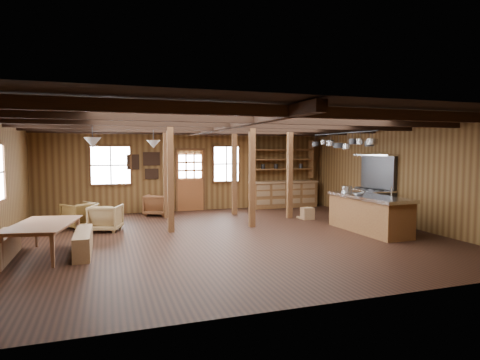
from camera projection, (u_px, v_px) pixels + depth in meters
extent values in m
cube|color=black|center=(227.00, 237.00, 9.67)|extent=(10.00, 9.00, 0.02)
cube|color=black|center=(227.00, 120.00, 9.46)|extent=(10.00, 9.00, 0.02)
cube|color=#513117|center=(399.00, 175.00, 11.15)|extent=(0.02, 9.00, 2.80)
cube|color=#513117|center=(190.00, 170.00, 13.84)|extent=(10.00, 0.02, 2.80)
cube|color=#513117|center=(325.00, 202.00, 5.30)|extent=(10.00, 0.02, 2.80)
cube|color=black|center=(292.00, 112.00, 6.16)|extent=(9.80, 0.12, 0.18)
cube|color=black|center=(257.00, 119.00, 7.58)|extent=(9.80, 0.12, 0.18)
cube|color=black|center=(233.00, 124.00, 9.00)|extent=(9.80, 0.12, 0.18)
cube|color=black|center=(216.00, 127.00, 10.42)|extent=(9.80, 0.12, 0.18)
cube|color=black|center=(203.00, 130.00, 11.84)|extent=(9.80, 0.12, 0.18)
cube|color=black|center=(194.00, 132.00, 13.07)|extent=(9.80, 0.12, 0.18)
cube|color=black|center=(227.00, 125.00, 9.47)|extent=(0.18, 8.82, 0.18)
cube|color=#452213|center=(170.00, 177.00, 10.14)|extent=(0.15, 0.15, 2.80)
cube|color=#452213|center=(166.00, 173.00, 12.28)|extent=(0.15, 0.15, 2.80)
cube|color=#452213|center=(252.00, 176.00, 10.83)|extent=(0.15, 0.15, 2.80)
cube|color=#452213|center=(234.00, 171.00, 12.98)|extent=(0.15, 0.15, 2.80)
cube|color=#452213|center=(290.00, 173.00, 12.28)|extent=(0.15, 0.15, 2.80)
cube|color=brown|center=(190.00, 195.00, 13.84)|extent=(0.90, 0.06, 1.10)
cube|color=#452213|center=(176.00, 181.00, 13.65)|extent=(0.06, 0.08, 2.10)
cube|color=#452213|center=(204.00, 180.00, 13.96)|extent=(0.06, 0.08, 2.10)
cube|color=#452213|center=(190.00, 149.00, 13.73)|extent=(1.02, 0.08, 0.06)
cube|color=white|center=(190.00, 166.00, 13.77)|extent=(0.84, 0.02, 0.90)
cube|color=white|center=(111.00, 165.00, 12.95)|extent=(1.20, 0.02, 1.20)
cube|color=#452213|center=(111.00, 165.00, 12.95)|extent=(1.32, 0.06, 1.32)
cube|color=white|center=(226.00, 164.00, 14.18)|extent=(0.90, 0.02, 1.20)
cube|color=#452213|center=(226.00, 164.00, 14.18)|extent=(1.02, 0.06, 1.32)
cube|color=silver|center=(152.00, 159.00, 13.35)|extent=(0.50, 0.03, 0.40)
cube|color=black|center=(152.00, 159.00, 13.34)|extent=(0.55, 0.02, 0.45)
cube|color=silver|center=(133.00, 162.00, 13.17)|extent=(0.35, 0.03, 0.45)
cube|color=black|center=(133.00, 162.00, 13.16)|extent=(0.40, 0.02, 0.50)
cube|color=silver|center=(152.00, 174.00, 13.38)|extent=(0.40, 0.03, 0.30)
cube|color=black|center=(152.00, 174.00, 13.38)|extent=(0.45, 0.02, 0.35)
cube|color=brown|center=(283.00, 195.00, 14.69)|extent=(2.50, 0.55, 0.90)
cube|color=olive|center=(284.00, 182.00, 14.63)|extent=(2.55, 0.60, 0.06)
cube|color=brown|center=(283.00, 169.00, 14.66)|extent=(2.30, 0.35, 0.04)
cube|color=brown|center=(283.00, 159.00, 14.64)|extent=(2.30, 0.35, 0.04)
cube|color=brown|center=(283.00, 150.00, 14.61)|extent=(2.30, 0.35, 0.04)
cube|color=brown|center=(253.00, 160.00, 14.27)|extent=(0.04, 0.35, 1.40)
cube|color=brown|center=(311.00, 159.00, 15.00)|extent=(0.04, 0.35, 1.40)
cylinder|color=#2D2D30|center=(92.00, 127.00, 8.53)|extent=(0.02, 0.02, 0.45)
cone|color=silver|center=(93.00, 143.00, 8.56)|extent=(0.36, 0.36, 0.22)
cylinder|color=#2D2D30|center=(153.00, 132.00, 10.90)|extent=(0.02, 0.02, 0.45)
cone|color=silver|center=(153.00, 144.00, 10.92)|extent=(0.36, 0.36, 0.22)
cylinder|color=#2D2D30|center=(343.00, 133.00, 10.83)|extent=(0.04, 3.00, 0.04)
cylinder|color=#2D2D30|center=(372.00, 135.00, 9.54)|extent=(0.01, 0.01, 0.19)
cylinder|color=silver|center=(372.00, 142.00, 9.55)|extent=(0.27, 0.27, 0.14)
cylinder|color=#2D2D30|center=(369.00, 136.00, 9.87)|extent=(0.01, 0.01, 0.23)
cylinder|color=#2D2D30|center=(369.00, 144.00, 9.88)|extent=(0.23, 0.23, 0.14)
cylinder|color=#2D2D30|center=(360.00, 135.00, 10.14)|extent=(0.01, 0.01, 0.17)
cylinder|color=silver|center=(360.00, 142.00, 10.15)|extent=(0.19, 0.19, 0.14)
cylinder|color=#2D2D30|center=(353.00, 136.00, 10.41)|extent=(0.01, 0.01, 0.17)
cylinder|color=#2D2D30|center=(353.00, 141.00, 10.42)|extent=(0.19, 0.19, 0.14)
cylinder|color=#2D2D30|center=(348.00, 138.00, 10.71)|extent=(0.01, 0.01, 0.29)
cylinder|color=silver|center=(347.00, 146.00, 10.73)|extent=(0.26, 0.26, 0.14)
cylinder|color=#2D2D30|center=(339.00, 138.00, 10.97)|extent=(0.01, 0.01, 0.26)
cylinder|color=#2D2D30|center=(338.00, 145.00, 10.98)|extent=(0.27, 0.27, 0.14)
cylinder|color=#2D2D30|center=(331.00, 137.00, 11.24)|extent=(0.01, 0.01, 0.21)
cylinder|color=silver|center=(331.00, 144.00, 11.25)|extent=(0.26, 0.26, 0.14)
cylinder|color=#2D2D30|center=(330.00, 137.00, 11.57)|extent=(0.01, 0.01, 0.17)
cylinder|color=#2D2D30|center=(330.00, 143.00, 11.58)|extent=(0.22, 0.22, 0.14)
cylinder|color=#2D2D30|center=(324.00, 137.00, 11.84)|extent=(0.01, 0.01, 0.15)
cylinder|color=silver|center=(324.00, 142.00, 11.85)|extent=(0.18, 0.18, 0.14)
cylinder|color=#2D2D30|center=(316.00, 138.00, 12.09)|extent=(0.01, 0.01, 0.21)
cylinder|color=#2D2D30|center=(315.00, 144.00, 12.10)|extent=(0.22, 0.22, 0.14)
cube|color=brown|center=(369.00, 215.00, 10.23)|extent=(0.87, 2.42, 0.86)
cube|color=silver|center=(369.00, 197.00, 10.20)|extent=(0.95, 2.52, 0.08)
cylinder|color=#2D2D30|center=(384.00, 200.00, 9.63)|extent=(0.44, 0.44, 0.06)
cylinder|color=silver|center=(392.00, 193.00, 9.68)|extent=(0.03, 0.03, 0.30)
cube|color=olive|center=(307.00, 213.00, 12.10)|extent=(0.41, 0.30, 0.36)
cube|color=#2D2D30|center=(368.00, 206.00, 11.85)|extent=(0.80, 1.50, 0.90)
cube|color=silver|center=(369.00, 190.00, 11.82)|extent=(0.82, 1.52, 0.04)
cube|color=#2D2D30|center=(378.00, 172.00, 11.88)|extent=(0.12, 1.50, 1.00)
cube|color=silver|center=(375.00, 155.00, 11.80)|extent=(0.40, 1.60, 0.05)
imported|color=brown|center=(46.00, 240.00, 7.86)|extent=(1.37, 2.04, 0.66)
cube|color=olive|center=(2.00, 247.00, 7.63)|extent=(0.33, 1.74, 0.48)
cube|color=olive|center=(83.00, 242.00, 8.09)|extent=(0.31, 1.66, 0.46)
imported|color=brown|center=(80.00, 215.00, 10.75)|extent=(1.03, 1.04, 0.68)
imported|color=brown|center=(157.00, 205.00, 12.86)|extent=(0.95, 0.96, 0.67)
imported|color=olive|center=(106.00, 218.00, 10.32)|extent=(0.93, 0.94, 0.69)
cylinder|color=silver|center=(346.00, 189.00, 11.02)|extent=(0.29, 0.29, 0.17)
imported|color=silver|center=(358.00, 194.00, 10.17)|extent=(0.35, 0.35, 0.07)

